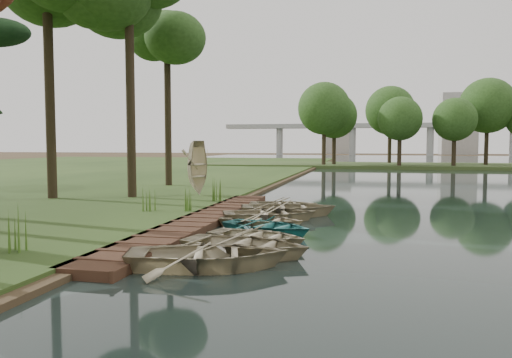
% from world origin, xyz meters
% --- Properties ---
extents(ground, '(300.00, 300.00, 0.00)m').
position_xyz_m(ground, '(0.00, 0.00, 0.00)').
color(ground, '#3D2F1D').
extents(boardwalk, '(1.60, 16.00, 0.30)m').
position_xyz_m(boardwalk, '(-1.60, 0.00, 0.15)').
color(boardwalk, '#382215').
rests_on(boardwalk, ground).
extents(peninsula, '(50.00, 14.00, 0.45)m').
position_xyz_m(peninsula, '(8.00, 50.00, 0.23)').
color(peninsula, '#354820').
rests_on(peninsula, ground).
extents(far_trees, '(45.60, 5.60, 8.80)m').
position_xyz_m(far_trees, '(4.67, 50.00, 6.43)').
color(far_trees, black).
rests_on(far_trees, peninsula).
extents(bridge, '(95.90, 4.00, 8.60)m').
position_xyz_m(bridge, '(12.31, 120.00, 7.08)').
color(bridge, '#A5A5A0').
rests_on(bridge, ground).
extents(building_a, '(10.00, 8.00, 18.00)m').
position_xyz_m(building_a, '(30.00, 140.00, 9.00)').
color(building_a, '#A5A5A0').
rests_on(building_a, ground).
extents(building_b, '(8.00, 8.00, 12.00)m').
position_xyz_m(building_b, '(-5.00, 145.00, 6.00)').
color(building_b, '#A5A5A0').
rests_on(building_b, ground).
extents(rowboat_0, '(4.51, 3.74, 0.81)m').
position_xyz_m(rowboat_0, '(0.76, -6.27, 0.45)').
color(rowboat_0, tan).
rests_on(rowboat_0, water).
extents(rowboat_1, '(3.97, 3.16, 0.74)m').
position_xyz_m(rowboat_1, '(1.30, -4.75, 0.42)').
color(rowboat_1, tan).
rests_on(rowboat_1, water).
extents(rowboat_2, '(3.55, 2.93, 0.64)m').
position_xyz_m(rowboat_2, '(1.28, -3.25, 0.37)').
color(rowboat_2, tan).
rests_on(rowboat_2, water).
extents(rowboat_3, '(3.79, 3.28, 0.66)m').
position_xyz_m(rowboat_3, '(1.23, -1.50, 0.38)').
color(rowboat_3, '#276D68').
rests_on(rowboat_3, water).
extents(rowboat_4, '(3.29, 2.52, 0.63)m').
position_xyz_m(rowboat_4, '(0.76, -0.18, 0.37)').
color(rowboat_4, tan).
rests_on(rowboat_4, water).
extents(rowboat_5, '(4.34, 3.74, 0.76)m').
position_xyz_m(rowboat_5, '(0.82, 1.15, 0.43)').
color(rowboat_5, tan).
rests_on(rowboat_5, water).
extents(rowboat_6, '(4.51, 3.68, 0.82)m').
position_xyz_m(rowboat_6, '(1.26, 2.83, 0.46)').
color(rowboat_6, tan).
rests_on(rowboat_6, water).
extents(rowboat_7, '(3.34, 2.60, 0.64)m').
position_xyz_m(rowboat_7, '(0.72, 4.75, 0.37)').
color(rowboat_7, tan).
rests_on(rowboat_7, water).
extents(stored_rowboat, '(3.48, 3.02, 0.60)m').
position_xyz_m(stored_rowboat, '(-4.44, 7.74, 0.60)').
color(stored_rowboat, tan).
rests_on(stored_rowboat, bank).
extents(tree_6, '(4.08, 4.08, 11.58)m').
position_xyz_m(tree_6, '(-8.55, 13.53, 9.99)').
color(tree_6, black).
rests_on(tree_6, bank).
extents(reeds_0, '(0.60, 0.60, 1.12)m').
position_xyz_m(reeds_0, '(-4.20, -6.66, 0.86)').
color(reeds_0, '#3F661E').
rests_on(reeds_0, bank).
extents(reeds_1, '(0.60, 0.60, 0.93)m').
position_xyz_m(reeds_1, '(-4.28, 1.30, 0.76)').
color(reeds_1, '#3F661E').
rests_on(reeds_1, bank).
extents(reeds_2, '(0.60, 0.60, 0.91)m').
position_xyz_m(reeds_2, '(-2.63, 1.68, 0.75)').
color(reeds_2, '#3F661E').
rests_on(reeds_2, bank).
extents(reeds_3, '(0.60, 0.60, 1.15)m').
position_xyz_m(reeds_3, '(-2.60, 5.40, 0.87)').
color(reeds_3, '#3F661E').
rests_on(reeds_3, bank).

